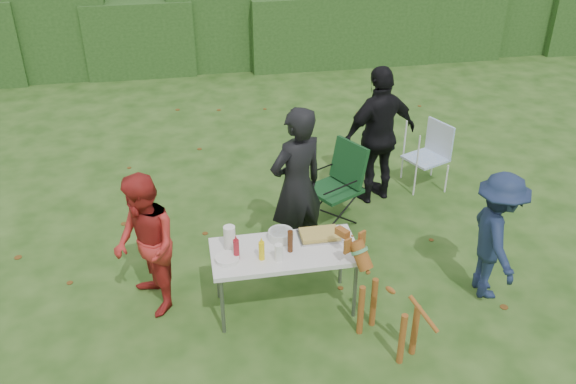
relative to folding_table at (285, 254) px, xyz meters
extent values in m
plane|color=#1E4211|center=(0.07, 0.22, -0.69)|extent=(80.00, 80.00, 0.00)
cube|color=#23471C|center=(0.07, 8.22, 0.16)|extent=(22.00, 1.40, 1.70)
cube|color=silver|center=(0.00, 0.00, 0.03)|extent=(1.50, 0.70, 0.05)
cylinder|color=slate|center=(-0.68, -0.28, -0.34)|extent=(0.04, 0.04, 0.69)
cylinder|color=slate|center=(0.68, -0.28, -0.34)|extent=(0.04, 0.04, 0.69)
cylinder|color=slate|center=(-0.68, 0.28, -0.34)|extent=(0.04, 0.04, 0.69)
cylinder|color=slate|center=(0.68, 0.28, -0.34)|extent=(0.04, 0.04, 0.69)
imported|color=black|center=(0.29, 0.88, 0.27)|extent=(0.83, 0.71, 1.92)
imported|color=#AA2522|center=(-1.39, 0.26, 0.10)|extent=(0.81, 0.92, 1.57)
imported|color=black|center=(1.64, 2.04, 0.26)|extent=(1.20, 0.77, 1.90)
imported|color=#192644|center=(2.23, -0.16, 0.05)|extent=(0.68, 1.02, 1.46)
cube|color=#B7B7BA|center=(0.40, 0.16, 0.06)|extent=(0.45, 0.30, 0.02)
cube|color=gold|center=(0.40, 0.16, 0.09)|extent=(0.40, 0.26, 0.04)
cylinder|color=yellow|center=(-0.25, -0.11, 0.15)|extent=(0.06, 0.06, 0.20)
cylinder|color=#A31924|center=(-0.50, -0.06, 0.16)|extent=(0.06, 0.06, 0.22)
cylinder|color=#47230F|center=(0.05, -0.03, 0.17)|extent=(0.06, 0.06, 0.24)
cylinder|color=white|center=(-0.54, 0.12, 0.18)|extent=(0.12, 0.12, 0.26)
cylinder|color=white|center=(-0.09, -0.16, 0.14)|extent=(0.08, 0.08, 0.18)
cylinder|color=silver|center=(-0.01, 0.20, 0.10)|extent=(0.26, 0.26, 0.10)
cylinder|color=white|center=(-0.59, -0.09, 0.08)|extent=(0.24, 0.24, 0.05)
camera|label=1|loc=(-0.88, -4.97, 3.66)|focal=38.00mm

